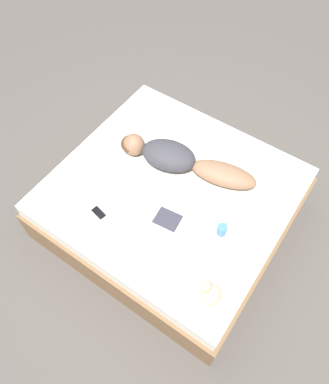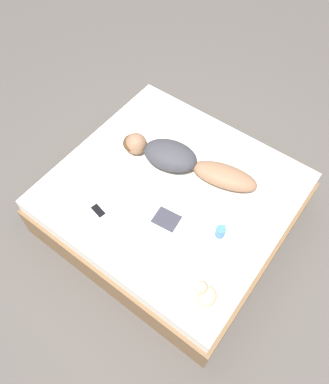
% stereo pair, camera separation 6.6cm
% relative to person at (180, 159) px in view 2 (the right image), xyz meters
% --- Properties ---
extents(ground_plane, '(12.00, 12.00, 0.00)m').
position_rel_person_xyz_m(ground_plane, '(-0.23, -0.08, -0.64)').
color(ground_plane, '#4C4742').
extents(bed, '(1.89, 2.02, 0.55)m').
position_rel_person_xyz_m(bed, '(-0.23, -0.08, -0.37)').
color(bed, brown).
rests_on(bed, ground_plane).
extents(person, '(0.51, 1.28, 0.20)m').
position_rel_person_xyz_m(person, '(0.00, 0.00, 0.00)').
color(person, brown).
rests_on(person, bed).
extents(open_magazine, '(0.56, 0.36, 0.01)m').
position_rel_person_xyz_m(open_magazine, '(-0.64, -0.25, -0.09)').
color(open_magazine, silver).
rests_on(open_magazine, bed).
extents(coffee_mug, '(0.12, 0.08, 0.10)m').
position_rel_person_xyz_m(coffee_mug, '(-0.37, -0.66, -0.04)').
color(coffee_mug, teal).
rests_on(coffee_mug, bed).
extents(cell_phone, '(0.11, 0.17, 0.01)m').
position_rel_person_xyz_m(cell_phone, '(-0.79, 0.27, -0.09)').
color(cell_phone, silver).
rests_on(cell_phone, bed).
extents(plush_toy, '(0.16, 0.17, 0.21)m').
position_rel_person_xyz_m(plush_toy, '(-0.88, -0.85, -0.01)').
color(plush_toy, '#D1B289').
rests_on(plush_toy, bed).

